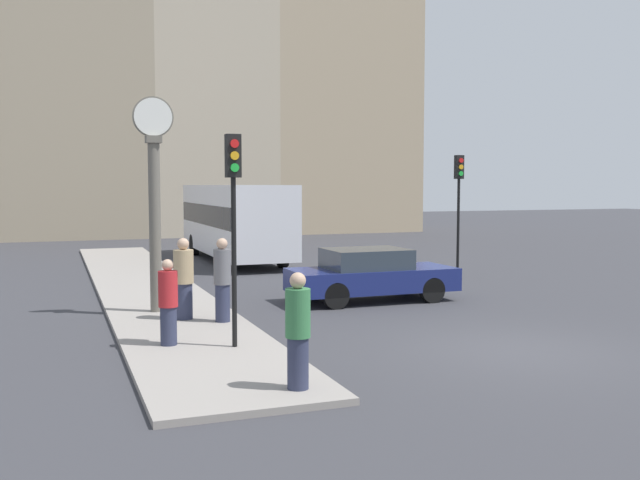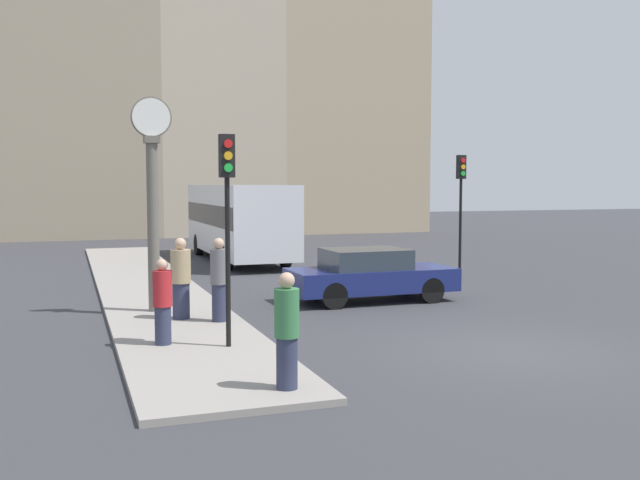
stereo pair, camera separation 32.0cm
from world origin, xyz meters
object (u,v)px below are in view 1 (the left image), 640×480
object	(u,v)px
sedan_car	(371,274)
street_clock	(155,201)
traffic_light_far	(459,191)
pedestrian_grey_jacket	(222,280)
traffic_light_near	(233,195)
pedestrian_green_hoodie	(298,331)
pedestrian_tan_coat	(184,279)
pedestrian_red_top	(168,302)
bus_distant	(235,218)

from	to	relation	value
sedan_car	street_clock	distance (m)	5.81
traffic_light_far	pedestrian_grey_jacket	bearing A→B (deg)	-149.82
sedan_car	traffic_light_near	distance (m)	6.68
traffic_light_far	pedestrian_green_hoodie	distance (m)	13.97
pedestrian_grey_jacket	traffic_light_near	bearing A→B (deg)	-97.69
sedan_car	street_clock	world-z (taller)	street_clock
traffic_light_far	pedestrian_tan_coat	xyz separation A→B (m)	(-9.65, -4.60, -1.85)
street_clock	pedestrian_tan_coat	xyz separation A→B (m)	(0.44, -1.16, -1.67)
sedan_car	pedestrian_green_hoodie	world-z (taller)	pedestrian_green_hoodie
sedan_car	pedestrian_grey_jacket	world-z (taller)	pedestrian_grey_jacket
traffic_light_far	street_clock	size ratio (longest dim) A/B	0.81
pedestrian_tan_coat	street_clock	bearing A→B (deg)	110.66
sedan_car	pedestrian_green_hoodie	bearing A→B (deg)	-121.60
pedestrian_red_top	pedestrian_tan_coat	bearing A→B (deg)	73.97
pedestrian_tan_coat	pedestrian_green_hoodie	size ratio (longest dim) A/B	1.05
traffic_light_near	street_clock	bearing A→B (deg)	101.37
traffic_light_near	pedestrian_tan_coat	bearing A→B (deg)	97.55
traffic_light_far	street_clock	distance (m)	10.66
sedan_car	bus_distant	world-z (taller)	bus_distant
pedestrian_tan_coat	sedan_car	bearing A→B (deg)	14.76
traffic_light_near	street_clock	world-z (taller)	street_clock
sedan_car	pedestrian_grey_jacket	bearing A→B (deg)	-156.09
pedestrian_tan_coat	pedestrian_grey_jacket	bearing A→B (deg)	-39.39
pedestrian_red_top	pedestrian_green_hoodie	distance (m)	3.70
pedestrian_tan_coat	traffic_light_near	bearing A→B (deg)	-82.45
traffic_light_near	pedestrian_green_hoodie	size ratio (longest dim) A/B	2.27
traffic_light_far	pedestrian_red_top	size ratio (longest dim) A/B	2.52
traffic_light_near	bus_distant	bearing A→B (deg)	76.25
traffic_light_far	sedan_car	bearing A→B (deg)	-144.58
pedestrian_tan_coat	pedestrian_green_hoodie	distance (m)	5.91
pedestrian_red_top	pedestrian_tan_coat	size ratio (longest dim) A/B	0.89
traffic_light_near	pedestrian_red_top	distance (m)	2.29
street_clock	pedestrian_grey_jacket	bearing A→B (deg)	-56.55
traffic_light_near	street_clock	xyz separation A→B (m)	(-0.83, 4.14, -0.18)
sedan_car	traffic_light_near	bearing A→B (deg)	-137.18
sedan_car	bus_distant	size ratio (longest dim) A/B	0.46
traffic_light_near	pedestrian_red_top	xyz separation A→B (m)	(-1.09, 0.56, -1.94)
bus_distant	street_clock	size ratio (longest dim) A/B	1.88
traffic_light_near	pedestrian_green_hoodie	bearing A→B (deg)	-85.84
sedan_car	traffic_light_far	world-z (taller)	traffic_light_far
traffic_light_near	traffic_light_far	xyz separation A→B (m)	(9.25, 7.58, 0.00)
pedestrian_green_hoodie	traffic_light_far	bearing A→B (deg)	49.23
traffic_light_near	pedestrian_tan_coat	world-z (taller)	traffic_light_near
bus_distant	pedestrian_red_top	xyz separation A→B (m)	(-4.78, -14.53, -0.82)
street_clock	pedestrian_red_top	bearing A→B (deg)	-94.13
street_clock	pedestrian_green_hoodie	world-z (taller)	street_clock
traffic_light_far	pedestrian_green_hoodie	xyz separation A→B (m)	(-9.04, -10.49, -1.88)
pedestrian_grey_jacket	bus_distant	bearing A→B (deg)	75.14
sedan_car	pedestrian_red_top	distance (m)	6.85
street_clock	pedestrian_tan_coat	bearing A→B (deg)	-69.34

